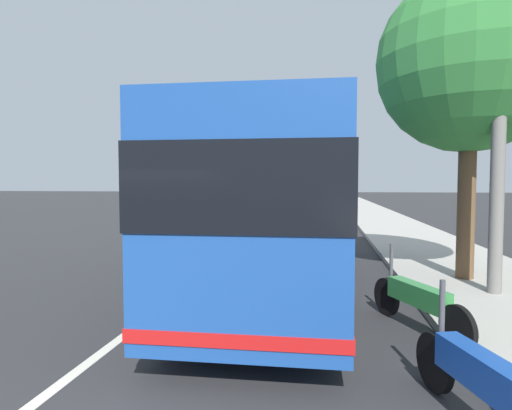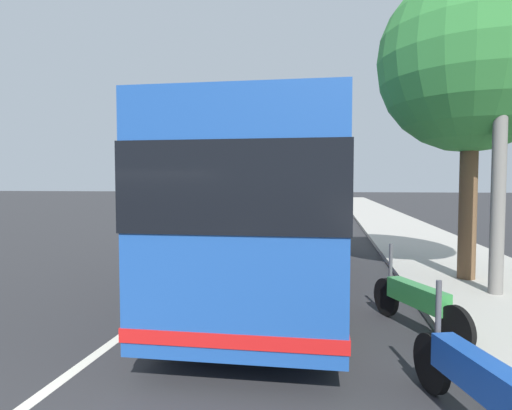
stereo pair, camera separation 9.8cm
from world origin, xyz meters
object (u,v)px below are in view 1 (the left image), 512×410
(car_ahead_same_lane, at_px, (319,196))
(utility_pole, at_px, (501,74))
(motorcycle_far_end, at_px, (483,383))
(roadside_tree_mid_block, at_px, (470,62))
(coach_bus, at_px, (276,201))
(motorcycle_by_tree, at_px, (417,301))
(car_far_distant, at_px, (259,206))
(car_side_street, at_px, (282,198))

(car_ahead_same_lane, xyz_separation_m, utility_pole, (-44.31, -4.06, 3.72))
(motorcycle_far_end, bearing_deg, roadside_tree_mid_block, -32.74)
(utility_pole, bearing_deg, car_ahead_same_lane, 5.24)
(coach_bus, height_order, utility_pole, utility_pole)
(coach_bus, xyz_separation_m, roadside_tree_mid_block, (0.71, -4.27, 3.11))
(motorcycle_by_tree, height_order, car_far_distant, car_far_distant)
(car_side_street, bearing_deg, car_ahead_same_lane, 154.50)
(motorcycle_far_end, xyz_separation_m, motorcycle_by_tree, (2.69, 0.01, 0.00))
(car_far_distant, relative_size, utility_pole, 0.53)
(motorcycle_far_end, xyz_separation_m, car_side_street, (41.86, 6.08, 0.24))
(coach_bus, bearing_deg, utility_pole, -99.17)
(car_far_distant, height_order, car_ahead_same_lane, car_far_distant)
(car_far_distant, bearing_deg, car_side_street, -179.46)
(coach_bus, distance_m, car_far_distant, 19.84)
(roadside_tree_mid_block, relative_size, utility_pole, 0.80)
(car_far_distant, height_order, car_side_street, car_side_street)
(car_side_street, distance_m, car_ahead_same_lane, 8.20)
(utility_pole, bearing_deg, motorcycle_by_tree, 137.70)
(motorcycle_by_tree, xyz_separation_m, roadside_tree_mid_block, (3.36, -1.74, 4.53))
(coach_bus, xyz_separation_m, car_ahead_same_lane, (43.73, -0.35, -1.21))
(roadside_tree_mid_block, bearing_deg, coach_bus, 99.43)
(motorcycle_far_end, bearing_deg, utility_pole, -38.30)
(motorcycle_by_tree, bearing_deg, coach_bus, 17.92)
(coach_bus, xyz_separation_m, utility_pole, (-0.58, -4.41, 2.51))
(car_ahead_same_lane, height_order, roadside_tree_mid_block, roadside_tree_mid_block)
(car_far_distant, xyz_separation_m, utility_pole, (-20.08, -7.84, 3.70))
(coach_bus, bearing_deg, car_ahead_same_lane, -2.15)
(car_far_distant, distance_m, car_ahead_same_lane, 24.52)
(car_ahead_same_lane, bearing_deg, roadside_tree_mid_block, -171.92)
(car_far_distant, relative_size, car_side_street, 1.08)
(car_far_distant, xyz_separation_m, roadside_tree_mid_block, (-18.80, -7.69, 4.31))
(car_side_street, height_order, car_ahead_same_lane, car_side_street)
(car_ahead_same_lane, bearing_deg, car_far_distant, 174.01)
(coach_bus, distance_m, utility_pole, 5.11)
(motorcycle_by_tree, bearing_deg, utility_pole, -68.03)
(car_far_distant, relative_size, car_ahead_same_lane, 1.12)
(car_side_street, xyz_separation_m, car_ahead_same_lane, (7.22, -3.90, -0.03))
(coach_bus, relative_size, car_side_street, 2.35)
(motorcycle_by_tree, height_order, car_ahead_same_lane, car_ahead_same_lane)
(coach_bus, relative_size, roadside_tree_mid_block, 1.45)
(motorcycle_far_end, relative_size, car_far_distant, 0.47)
(coach_bus, xyz_separation_m, motorcycle_by_tree, (-2.65, -2.53, -1.41))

